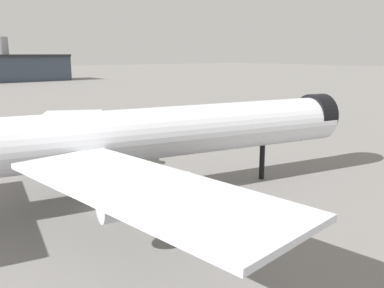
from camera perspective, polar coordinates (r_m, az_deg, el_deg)
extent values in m
plane|color=slate|center=(41.91, -11.46, -8.43)|extent=(900.00, 900.00, 0.00)
cylinder|color=silver|center=(41.33, -8.47, 1.19)|extent=(50.72, 14.58, 5.22)
cone|color=silver|center=(54.77, 17.51, 3.50)|extent=(6.60, 6.10, 5.12)
cylinder|color=black|center=(53.99, 16.75, 3.85)|extent=(3.29, 5.62, 5.27)
cube|color=silver|center=(53.92, -17.21, 2.68)|extent=(18.07, 23.87, 0.42)
cylinder|color=#B7BAC1|center=(51.80, -15.23, 0.48)|extent=(7.50, 4.15, 2.87)
cube|color=silver|center=(27.43, -6.68, -5.95)|extent=(10.91, 23.63, 0.42)
cylinder|color=#B7BAC1|center=(30.82, -6.26, -7.24)|extent=(7.50, 4.15, 2.87)
cylinder|color=black|center=(49.84, 9.64, -2.46)|extent=(0.63, 0.63, 4.18)
cylinder|color=black|center=(44.33, -12.53, -4.47)|extent=(0.63, 0.63, 4.18)
cylinder|color=black|center=(39.28, -10.47, -6.59)|extent=(0.63, 0.63, 4.18)
cylinder|color=#939399|center=(240.26, -24.76, 10.55)|extent=(7.32, 7.32, 23.04)
cone|color=#F2600C|center=(72.98, -5.70, 1.01)|extent=(0.59, 0.59, 0.74)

